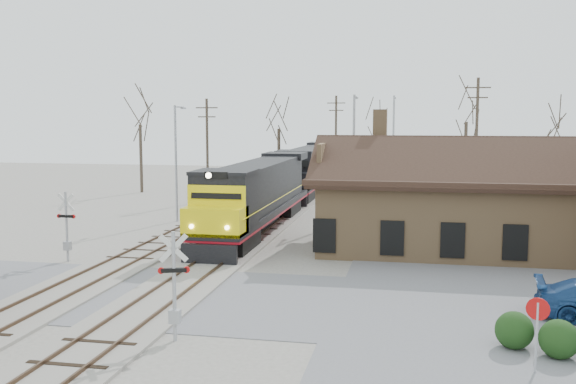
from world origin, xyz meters
TOP-DOWN VIEW (x-y plane):
  - ground at (0.00, 0.00)m, footprint 140.00×140.00m
  - road at (0.00, 0.00)m, footprint 60.00×9.00m
  - track_main at (0.00, 15.00)m, footprint 3.40×90.00m
  - track_siding at (-4.50, 15.00)m, footprint 3.40×90.00m
  - depot at (11.99, 12.00)m, footprint 15.20×9.31m
  - locomotive_lead at (0.00, 15.36)m, footprint 3.13×20.98m
  - locomotive_trailing at (0.00, 36.62)m, footprint 3.13×20.98m
  - crossbuck_near at (2.29, -5.09)m, footprint 1.02×0.43m
  - crossbuck_far at (-7.52, 5.10)m, footprint 1.04×0.27m
  - do_not_enter_sign at (13.61, -5.67)m, footprint 0.65×0.26m
  - hedge_a at (13.30, -3.68)m, footprint 1.22×1.22m
  - hedge_b at (14.53, -4.30)m, footprint 1.23×1.23m
  - streetlight_a at (-6.66, 18.65)m, footprint 0.25×2.04m
  - streetlight_b at (5.74, 21.53)m, footprint 0.25×2.04m
  - streetlight_c at (8.10, 35.40)m, footprint 0.25×2.04m
  - utility_pole_a at (-8.07, 29.87)m, footprint 2.00×0.24m
  - utility_pole_b at (1.54, 45.50)m, footprint 2.00×0.24m
  - utility_pole_c at (14.95, 29.51)m, footprint 2.00×0.24m
  - tree_a at (-16.60, 34.82)m, footprint 4.49×4.49m
  - tree_b at (-3.57, 39.34)m, footprint 4.19×4.19m
  - tree_c at (5.55, 50.97)m, footprint 4.10×4.10m
  - tree_d at (14.86, 39.33)m, footprint 4.68×4.68m
  - tree_e at (22.17, 37.44)m, footprint 3.66×3.66m

SIDE VIEW (x-z plane):
  - ground at x=0.00m, z-range 0.00..0.00m
  - road at x=0.00m, z-range 0.00..0.03m
  - track_main at x=0.00m, z-range -0.05..0.19m
  - track_siding at x=-4.50m, z-range -0.05..0.19m
  - hedge_a at x=13.30m, z-range 0.00..1.22m
  - hedge_b at x=14.53m, z-range 0.00..1.23m
  - do_not_enter_sign at x=13.61m, z-range 0.44..2.71m
  - crossbuck_far at x=-7.52m, z-range -0.09..3.56m
  - crossbuck_near at x=2.29m, z-range -0.09..3.62m
  - depot at x=11.99m, z-range -1.54..6.36m
  - locomotive_trailing at x=0.00m, z-range 0.24..4.65m
  - locomotive_lead at x=0.00m, z-range 0.12..4.78m
  - streetlight_a at x=-6.66m, z-range 0.53..8.82m
  - utility_pole_a at x=-8.07m, z-range 0.22..9.29m
  - streetlight_b at x=5.74m, z-range 0.54..9.58m
  - utility_pole_b at x=1.54m, z-range 0.22..10.01m
  - streetlight_c at x=8.10m, z-range 0.54..9.97m
  - utility_pole_c at x=14.95m, z-range 0.23..10.85m
  - tree_e at x=22.17m, z-range 1.89..10.86m
  - tree_c at x=5.55m, z-range 2.13..12.18m
  - tree_b at x=-3.57m, z-range 2.17..12.43m
  - tree_a at x=-16.60m, z-range 2.34..13.35m
  - tree_d at x=14.86m, z-range 2.43..13.89m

